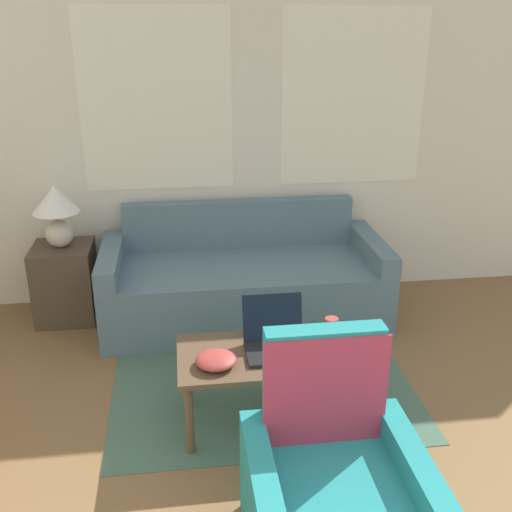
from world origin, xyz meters
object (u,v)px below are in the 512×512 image
at_px(coffee_table, 271,360).
at_px(cup_navy, 331,327).
at_px(armchair, 336,508).
at_px(laptop, 275,339).
at_px(couch, 244,283).
at_px(snack_bowl, 216,360).
at_px(table_lamp, 56,208).

bearing_deg(coffee_table, cup_navy, 21.50).
xyz_separation_m(armchair, coffee_table, (-0.11, 0.95, 0.12)).
height_order(coffee_table, laptop, laptop).
xyz_separation_m(couch, laptop, (0.03, -1.27, 0.23)).
bearing_deg(snack_bowl, armchair, -64.18).
bearing_deg(cup_navy, couch, 107.40).
xyz_separation_m(armchair, snack_bowl, (-0.42, 0.86, 0.20)).
distance_m(laptop, snack_bowl, 0.35).
bearing_deg(cup_navy, table_lamp, 142.15).
relative_size(coffee_table, snack_bowl, 4.81).
xyz_separation_m(laptop, snack_bowl, (-0.33, -0.13, -0.03)).
distance_m(table_lamp, cup_navy, 2.16).
height_order(armchair, table_lamp, table_lamp).
relative_size(armchair, laptop, 2.84).
height_order(couch, laptop, couch).
bearing_deg(coffee_table, couch, 90.09).
height_order(laptop, snack_bowl, laptop).
height_order(couch, cup_navy, couch).
relative_size(table_lamp, coffee_table, 0.45).
height_order(couch, table_lamp, table_lamp).
xyz_separation_m(couch, cup_navy, (0.36, -1.16, 0.22)).
height_order(coffee_table, cup_navy, cup_navy).
height_order(couch, coffee_table, couch).
bearing_deg(table_lamp, couch, -6.09).
relative_size(armchair, snack_bowl, 4.44).
bearing_deg(table_lamp, cup_navy, -37.85).
xyz_separation_m(armchair, table_lamp, (-1.43, 2.40, 0.59)).
relative_size(laptop, cup_navy, 3.14).
xyz_separation_m(table_lamp, laptop, (1.34, -1.41, -0.36)).
height_order(armchair, cup_navy, armchair).
relative_size(table_lamp, laptop, 1.38).
bearing_deg(table_lamp, armchair, -59.24).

